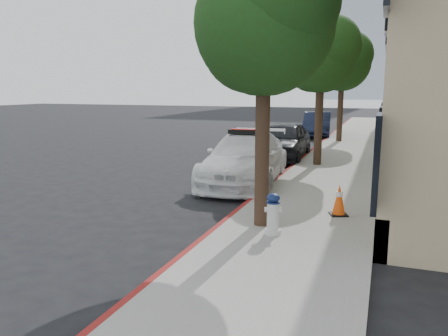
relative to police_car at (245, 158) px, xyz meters
name	(u,v)px	position (x,y,z in m)	size (l,w,h in m)	color
ground	(180,198)	(-1.10, -2.57, -0.80)	(120.00, 120.00, 0.00)	black
sidewalk	(345,153)	(2.50, 7.43, -0.72)	(3.20, 50.00, 0.15)	gray
curb_strip	(312,151)	(0.96, 7.43, -0.72)	(0.12, 50.00, 0.15)	maroon
tower_right	(405,24)	(7.90, 132.43, 21.20)	(14.00, 14.00, 44.00)	#9EA8B7
tree_near	(265,23)	(1.83, -4.59, 3.47)	(2.92, 2.82, 5.62)	black
tree_mid	(322,57)	(1.83, 3.41, 3.36)	(2.77, 2.64, 5.43)	black
tree_far	(343,62)	(1.83, 11.41, 3.59)	(3.10, 3.00, 5.81)	black
police_car	(245,158)	(0.00, 0.00, 0.00)	(2.74, 5.67, 1.74)	white
parked_car_mid	(284,140)	(0.10, 5.17, 0.01)	(1.91, 4.75, 1.62)	black
parked_car_far	(317,124)	(0.10, 14.84, -0.03)	(1.63, 4.66, 1.54)	#161D37
fire_hydrant	(273,214)	(2.19, -5.10, -0.24)	(0.36, 0.32, 0.84)	silver
traffic_cone	(339,200)	(3.28, -3.27, -0.29)	(0.49, 0.49, 0.72)	black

